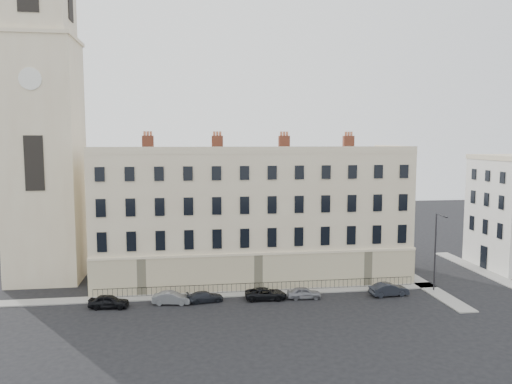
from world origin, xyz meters
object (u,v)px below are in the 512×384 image
car_a (109,301)px  car_b (172,298)px  car_c (205,297)px  car_d (266,294)px  car_f (389,289)px  streetlamp (436,249)px  car_e (304,293)px

car_a → car_b: car_a is taller
car_b → car_c: 3.37m
car_a → car_d: bearing=-81.5°
car_f → car_a: bearing=84.7°
car_d → streetlamp: (18.78, 0.20, 4.16)m
car_d → streetlamp: 19.23m
car_e → car_f: (9.17, -0.33, 0.08)m
car_c → car_d: bearing=-99.9°
car_b → car_c: (3.37, 0.18, -0.09)m
car_b → car_d: size_ratio=0.88×
car_e → car_d: bearing=89.2°
car_c → car_f: 19.47m
car_e → car_f: size_ratio=0.86×
car_e → car_f: bearing=-88.9°
car_a → car_c: 9.48m
car_b → car_f: bearing=-82.1°
car_c → car_d: 6.28m
streetlamp → car_d: bearing=-168.0°
car_c → car_e: car_e is taller
car_a → streetlamp: bearing=-82.0°
car_c → car_b: bearing=83.8°
car_d → car_e: 4.02m
car_a → car_c: car_a is taller
car_e → streetlamp: streetlamp is taller
car_c → car_e: bearing=-101.3°
car_e → car_f: 9.18m
car_f → streetlamp: 6.97m
car_d → car_f: (13.18, -0.61, 0.08)m
car_d → car_f: bearing=-90.0°
car_a → car_c: bearing=-80.0°
car_a → car_d: (15.75, 0.44, -0.06)m
car_a → streetlamp: size_ratio=0.45×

